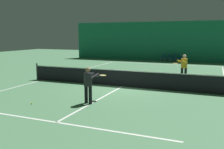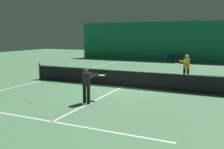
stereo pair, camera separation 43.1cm
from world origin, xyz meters
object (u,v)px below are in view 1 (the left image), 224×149
at_px(player_far, 184,66).
at_px(tennis_ball, 32,103).
at_px(player_near, 89,82).
at_px(courtside_chair_2, 174,57).
at_px(courtside_chair_0, 163,57).
at_px(courtside_chair_1, 169,57).
at_px(tennis_net, 122,78).
at_px(courtside_chair_3, 179,58).

relative_size(player_far, tennis_ball, 25.49).
height_order(player_near, courtside_chair_2, player_near).
xyz_separation_m(courtside_chair_0, courtside_chair_1, (0.59, 0.00, 0.00)).
bearing_deg(courtside_chair_2, player_near, -2.38).
bearing_deg(tennis_net, tennis_ball, -114.89).
xyz_separation_m(courtside_chair_3, tennis_ball, (-3.54, -19.54, -0.45)).
relative_size(player_near, courtside_chair_2, 1.86).
xyz_separation_m(player_near, courtside_chair_3, (1.36, 18.49, -0.43)).
bearing_deg(courtside_chair_2, tennis_net, -2.64).
bearing_deg(player_near, player_far, -7.15).
distance_m(tennis_net, courtside_chair_0, 14.63).
bearing_deg(player_near, courtside_chair_3, 12.13).
xyz_separation_m(courtside_chair_1, courtside_chair_3, (1.17, 0.00, 0.00)).
xyz_separation_m(player_far, courtside_chair_0, (-3.49, 11.39, -0.49)).
bearing_deg(tennis_net, courtside_chair_2, 87.36).
distance_m(player_near, courtside_chair_0, 18.50).
height_order(player_near, courtside_chair_1, player_near).
bearing_deg(player_far, courtside_chair_3, -145.68).
height_order(tennis_net, courtside_chair_1, tennis_net).
bearing_deg(tennis_ball, courtside_chair_3, 79.73).
xyz_separation_m(player_near, courtside_chair_0, (-0.40, 18.49, -0.43)).
bearing_deg(tennis_net, player_near, -91.43).
relative_size(courtside_chair_0, tennis_ball, 12.73).
relative_size(player_far, courtside_chair_2, 2.00).
distance_m(courtside_chair_0, tennis_ball, 19.63).
bearing_deg(tennis_ball, player_far, 57.13).
bearing_deg(courtside_chair_2, courtside_chair_1, -90.00).
height_order(courtside_chair_2, tennis_ball, courtside_chair_2).
relative_size(player_far, courtside_chair_3, 2.00).
bearing_deg(tennis_ball, courtside_chair_1, 83.08).
relative_size(tennis_net, tennis_ball, 181.82).
relative_size(courtside_chair_2, tennis_ball, 12.73).
height_order(player_near, courtside_chair_3, player_near).
height_order(courtside_chair_0, courtside_chair_1, same).
distance_m(player_near, player_far, 7.74).
distance_m(tennis_net, courtside_chair_1, 14.62).
bearing_deg(courtside_chair_0, player_far, 17.02).
relative_size(courtside_chair_1, courtside_chair_2, 1.00).
relative_size(player_near, tennis_ball, 23.69).
bearing_deg(courtside_chair_3, tennis_ball, -10.27).
distance_m(player_near, tennis_ball, 2.58).
distance_m(tennis_net, tennis_ball, 5.45).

